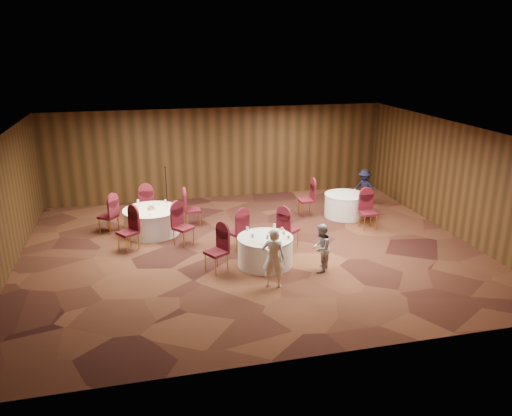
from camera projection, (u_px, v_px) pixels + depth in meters
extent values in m
plane|color=black|center=(251.00, 249.00, 13.52)|extent=(12.00, 12.00, 0.00)
plane|color=silver|center=(250.00, 132.00, 12.51)|extent=(12.00, 12.00, 0.00)
plane|color=black|center=(219.00, 153.00, 17.63)|extent=(12.00, 0.00, 12.00)
plane|color=black|center=(316.00, 275.00, 8.40)|extent=(12.00, 0.00, 12.00)
plane|color=black|center=(1.00, 210.00, 11.69)|extent=(0.00, 10.00, 10.00)
plane|color=black|center=(453.00, 179.00, 14.34)|extent=(0.00, 10.00, 10.00)
cylinder|color=white|center=(265.00, 251.00, 12.49)|extent=(1.37, 1.37, 0.72)
cylinder|color=white|center=(265.00, 238.00, 12.37)|extent=(1.39, 1.39, 0.03)
cylinder|color=white|center=(152.00, 222.00, 14.56)|extent=(1.59, 1.59, 0.72)
cylinder|color=white|center=(151.00, 210.00, 14.44)|extent=(1.62, 1.62, 0.03)
cylinder|color=white|center=(345.00, 206.00, 15.98)|extent=(1.27, 1.27, 0.72)
cylinder|color=white|center=(345.00, 195.00, 15.87)|extent=(1.30, 1.30, 0.03)
cylinder|color=silver|center=(247.00, 235.00, 12.50)|extent=(0.06, 0.06, 0.01)
cylinder|color=silver|center=(247.00, 233.00, 12.48)|extent=(0.01, 0.01, 0.11)
cone|color=silver|center=(247.00, 229.00, 12.45)|extent=(0.08, 0.08, 0.10)
cylinder|color=silver|center=(253.00, 242.00, 12.07)|extent=(0.06, 0.06, 0.01)
cylinder|color=silver|center=(253.00, 240.00, 12.05)|extent=(0.01, 0.01, 0.11)
cone|color=silver|center=(253.00, 236.00, 12.02)|extent=(0.08, 0.08, 0.10)
cylinder|color=silver|center=(274.00, 232.00, 12.72)|extent=(0.06, 0.06, 0.01)
cylinder|color=silver|center=(274.00, 229.00, 12.71)|extent=(0.01, 0.01, 0.11)
cone|color=silver|center=(274.00, 226.00, 12.67)|extent=(0.08, 0.08, 0.10)
cylinder|color=silver|center=(267.00, 243.00, 11.99)|extent=(0.06, 0.06, 0.01)
cylinder|color=silver|center=(267.00, 241.00, 11.97)|extent=(0.01, 0.01, 0.11)
cone|color=silver|center=(268.00, 237.00, 11.94)|extent=(0.08, 0.08, 0.10)
cylinder|color=silver|center=(284.00, 239.00, 12.24)|extent=(0.06, 0.06, 0.01)
cylinder|color=silver|center=(284.00, 237.00, 12.22)|extent=(0.01, 0.01, 0.11)
cone|color=silver|center=(284.00, 233.00, 12.19)|extent=(0.08, 0.08, 0.10)
cylinder|color=white|center=(273.00, 245.00, 11.86)|extent=(0.15, 0.15, 0.01)
sphere|color=#9E6B33|center=(273.00, 244.00, 11.85)|extent=(0.08, 0.08, 0.08)
cylinder|color=white|center=(289.00, 238.00, 12.29)|extent=(0.15, 0.15, 0.01)
sphere|color=#9E6B33|center=(289.00, 237.00, 12.27)|extent=(0.08, 0.08, 0.08)
cylinder|color=white|center=(282.00, 230.00, 12.83)|extent=(0.15, 0.15, 0.01)
sphere|color=#9E6B33|center=(282.00, 228.00, 12.82)|extent=(0.08, 0.08, 0.08)
cylinder|color=silver|center=(166.00, 207.00, 14.64)|extent=(0.06, 0.06, 0.01)
cylinder|color=silver|center=(166.00, 205.00, 14.63)|extent=(0.01, 0.01, 0.11)
cone|color=silver|center=(165.00, 201.00, 14.59)|extent=(0.08, 0.08, 0.10)
cylinder|color=silver|center=(138.00, 206.00, 14.67)|extent=(0.06, 0.06, 0.01)
cylinder|color=silver|center=(138.00, 205.00, 14.65)|extent=(0.01, 0.01, 0.11)
cone|color=silver|center=(138.00, 201.00, 14.62)|extent=(0.08, 0.08, 0.10)
cylinder|color=silver|center=(150.00, 215.00, 13.98)|extent=(0.06, 0.06, 0.01)
cylinder|color=silver|center=(150.00, 213.00, 13.96)|extent=(0.01, 0.01, 0.11)
cone|color=silver|center=(150.00, 209.00, 13.93)|extent=(0.08, 0.08, 0.10)
cylinder|color=olive|center=(151.00, 208.00, 14.43)|extent=(0.22, 0.22, 0.06)
sphere|color=#9E6B33|center=(150.00, 206.00, 14.42)|extent=(0.07, 0.07, 0.07)
sphere|color=#9E6B33|center=(152.00, 206.00, 14.40)|extent=(0.07, 0.07, 0.07)
cylinder|color=silver|center=(355.00, 196.00, 15.70)|extent=(0.06, 0.06, 0.01)
cylinder|color=silver|center=(355.00, 194.00, 15.68)|extent=(0.01, 0.01, 0.11)
cone|color=silver|center=(355.00, 191.00, 15.65)|extent=(0.08, 0.08, 0.10)
cylinder|color=black|center=(168.00, 212.00, 16.43)|extent=(0.24, 0.24, 0.02)
cylinder|color=black|center=(166.00, 190.00, 16.19)|extent=(0.02, 0.02, 1.54)
cylinder|color=black|center=(165.00, 167.00, 16.00)|extent=(0.04, 0.12, 0.04)
imported|color=white|center=(273.00, 258.00, 11.24)|extent=(0.61, 0.50, 1.43)
imported|color=#A0A1A5|center=(321.00, 248.00, 12.06)|extent=(0.71, 0.74, 1.21)
imported|color=black|center=(364.00, 188.00, 17.00)|extent=(0.83, 0.93, 1.25)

